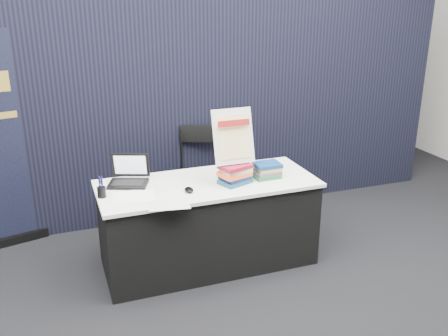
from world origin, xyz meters
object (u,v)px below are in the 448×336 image
(book_stack_short, at_px, (267,170))
(stacking_chair, at_px, (207,172))
(laptop, at_px, (127,177))
(book_stack_tall, at_px, (234,173))
(info_sign, at_px, (233,137))
(display_table, at_px, (208,223))

(book_stack_short, distance_m, stacking_chair, 0.90)
(book_stack_short, bearing_deg, laptop, 167.37)
(laptop, xyz_separation_m, stacking_chair, (0.87, 0.56, -0.26))
(book_stack_tall, bearing_deg, info_sign, 90.00)
(display_table, height_order, info_sign, info_sign)
(info_sign, bearing_deg, book_stack_short, -0.11)
(book_stack_short, distance_m, info_sign, 0.44)
(laptop, height_order, info_sign, info_sign)
(book_stack_tall, height_order, book_stack_short, book_stack_tall)
(book_stack_tall, relative_size, book_stack_short, 1.23)
(laptop, relative_size, book_stack_short, 1.60)
(info_sign, relative_size, stacking_chair, 0.47)
(info_sign, bearing_deg, display_table, 162.17)
(laptop, distance_m, info_sign, 0.93)
(book_stack_tall, height_order, stacking_chair, stacking_chair)
(display_table, bearing_deg, book_stack_tall, -24.69)
(book_stack_short, height_order, info_sign, info_sign)
(laptop, xyz_separation_m, book_stack_tall, (0.83, -0.29, 0.02))
(book_stack_tall, height_order, info_sign, info_sign)
(display_table, xyz_separation_m, book_stack_short, (0.51, -0.06, 0.44))
(book_stack_tall, bearing_deg, laptop, 160.79)
(laptop, height_order, book_stack_short, laptop)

